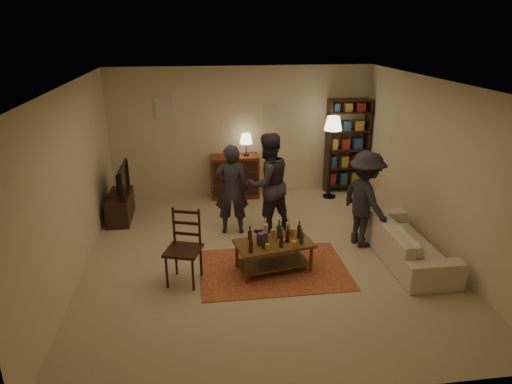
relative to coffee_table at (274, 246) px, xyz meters
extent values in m
plane|color=#C6B793|center=(-0.09, 0.47, -0.40)|extent=(6.00, 6.00, 0.00)
plane|color=beige|center=(-0.09, 3.47, 0.95)|extent=(5.50, 0.00, 5.50)
plane|color=beige|center=(-2.84, 0.47, 0.95)|extent=(0.00, 6.00, 6.00)
plane|color=beige|center=(2.66, 0.47, 0.95)|extent=(0.00, 6.00, 6.00)
plane|color=beige|center=(-0.09, -2.53, 0.95)|extent=(5.50, 0.00, 5.50)
plane|color=white|center=(-0.09, 0.47, 2.30)|extent=(6.00, 6.00, 0.00)
cube|color=beige|center=(-1.69, 3.45, 1.50)|extent=(0.35, 0.03, 0.45)
cube|color=beige|center=(0.51, 3.45, 1.30)|extent=(0.30, 0.03, 0.40)
cube|color=maroon|center=(0.00, 0.00, -0.40)|extent=(2.20, 1.50, 0.01)
cube|color=brown|center=(0.00, 0.00, 0.03)|extent=(1.22, 0.82, 0.04)
cube|color=brown|center=(0.00, 0.00, -0.28)|extent=(1.10, 0.70, 0.02)
cylinder|color=brown|center=(-0.44, -0.34, -0.20)|extent=(0.05, 0.05, 0.42)
cylinder|color=brown|center=(0.54, -0.14, -0.20)|extent=(0.05, 0.05, 0.42)
cylinder|color=brown|center=(-0.54, 0.14, -0.20)|extent=(0.05, 0.05, 0.42)
cylinder|color=brown|center=(0.44, 0.34, -0.20)|extent=(0.05, 0.05, 0.42)
cylinder|color=gold|center=(-0.36, -0.12, 0.10)|extent=(0.07, 0.07, 0.10)
cylinder|color=gold|center=(-0.13, -0.21, 0.10)|extent=(0.07, 0.07, 0.09)
cylinder|color=gold|center=(0.02, 0.21, 0.11)|extent=(0.07, 0.07, 0.11)
cylinder|color=gold|center=(0.27, -0.18, 0.10)|extent=(0.07, 0.07, 0.09)
cylinder|color=gold|center=(0.32, 0.23, 0.10)|extent=(0.07, 0.07, 0.10)
cube|color=#5C2F81|center=(-0.18, -0.02, 0.14)|extent=(0.17, 0.15, 0.18)
cylinder|color=gray|center=(0.12, 0.00, 0.07)|extent=(0.12, 0.12, 0.03)
cube|color=black|center=(-1.32, -0.17, 0.10)|extent=(0.59, 0.59, 0.04)
cylinder|color=black|center=(-1.56, -0.29, -0.16)|extent=(0.04, 0.04, 0.49)
cylinder|color=black|center=(-1.20, -0.41, -0.16)|extent=(0.04, 0.04, 0.49)
cylinder|color=black|center=(-1.44, 0.07, -0.16)|extent=(0.04, 0.04, 0.49)
cylinder|color=black|center=(-1.08, -0.05, -0.16)|extent=(0.04, 0.04, 0.49)
cube|color=black|center=(-1.26, 0.01, 0.40)|extent=(0.37, 0.15, 0.56)
cube|color=black|center=(-2.54, 2.27, -0.15)|extent=(0.40, 1.00, 0.50)
imported|color=black|center=(-2.52, 2.27, 0.37)|extent=(0.13, 0.97, 0.56)
cube|color=maroon|center=(-0.29, 3.19, 0.05)|extent=(1.00, 0.48, 0.90)
cube|color=black|center=(-0.29, 2.94, -0.18)|extent=(0.92, 0.02, 0.22)
cube|color=black|center=(-0.29, 2.94, 0.08)|extent=(0.92, 0.02, 0.22)
cube|color=black|center=(-0.29, 2.94, 0.34)|extent=(0.92, 0.02, 0.22)
cylinder|color=black|center=(-0.04, 3.19, 0.52)|extent=(0.12, 0.12, 0.04)
cylinder|color=black|center=(-0.04, 3.19, 0.65)|extent=(0.02, 0.02, 0.22)
cone|color=#FFE5B2|center=(-0.04, 3.19, 0.86)|extent=(0.26, 0.26, 0.20)
cube|color=black|center=(1.73, 3.25, 0.60)|extent=(0.04, 0.34, 2.00)
cube|color=black|center=(2.59, 3.25, 0.60)|extent=(0.04, 0.34, 2.00)
cube|color=black|center=(2.16, 3.25, -0.25)|extent=(0.90, 0.34, 0.03)
cube|color=black|center=(2.16, 3.25, 0.15)|extent=(0.90, 0.34, 0.03)
cube|color=black|center=(2.16, 3.25, 0.55)|extent=(0.90, 0.34, 0.03)
cube|color=black|center=(2.16, 3.25, 0.95)|extent=(0.90, 0.34, 0.03)
cube|color=black|center=(2.16, 3.25, 1.35)|extent=(0.90, 0.34, 0.03)
cube|color=black|center=(2.16, 3.25, 1.60)|extent=(0.90, 0.34, 0.03)
cube|color=maroon|center=(1.86, 3.25, -0.11)|extent=(0.12, 0.22, 0.26)
cube|color=navy|center=(2.11, 3.25, -0.11)|extent=(0.15, 0.22, 0.26)
cube|color=#A88A38|center=(2.38, 3.25, -0.11)|extent=(0.18, 0.22, 0.26)
cube|color=navy|center=(1.86, 3.25, 0.28)|extent=(0.12, 0.22, 0.24)
cube|color=#A88A38|center=(2.11, 3.25, 0.28)|extent=(0.15, 0.22, 0.24)
cube|color=maroon|center=(2.38, 3.25, 0.28)|extent=(0.18, 0.22, 0.24)
cube|color=#A88A38|center=(1.86, 3.25, 0.67)|extent=(0.12, 0.22, 0.22)
cube|color=maroon|center=(2.11, 3.25, 0.67)|extent=(0.15, 0.22, 0.22)
cube|color=navy|center=(2.38, 3.25, 0.67)|extent=(0.18, 0.22, 0.22)
cube|color=maroon|center=(1.86, 3.25, 1.06)|extent=(0.12, 0.22, 0.20)
cube|color=navy|center=(2.11, 3.25, 1.06)|extent=(0.15, 0.22, 0.20)
cube|color=#A88A38|center=(2.38, 3.25, 1.06)|extent=(0.18, 0.22, 0.20)
cube|color=navy|center=(1.86, 3.25, 1.45)|extent=(0.12, 0.22, 0.18)
cube|color=#A88A38|center=(2.11, 3.25, 1.45)|extent=(0.15, 0.22, 0.18)
cube|color=maroon|center=(2.38, 3.25, 1.45)|extent=(0.18, 0.22, 0.18)
cylinder|color=black|center=(1.71, 2.88, -0.39)|extent=(0.28, 0.28, 0.03)
cylinder|color=black|center=(1.71, 2.88, 0.37)|extent=(0.03, 0.03, 1.54)
cone|color=#FFE5B2|center=(1.71, 2.88, 1.19)|extent=(0.36, 0.36, 0.28)
imported|color=beige|center=(2.11, 0.07, -0.10)|extent=(0.81, 2.08, 0.61)
imported|color=#27262E|center=(-0.50, 1.42, 0.40)|extent=(0.61, 0.43, 1.60)
imported|color=#2A2931|center=(0.12, 1.37, 0.49)|extent=(1.07, 0.97, 1.79)
imported|color=#23232A|center=(1.61, 0.64, 0.40)|extent=(0.86, 1.17, 1.61)
camera|label=1|loc=(-1.08, -5.95, 3.08)|focal=32.00mm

